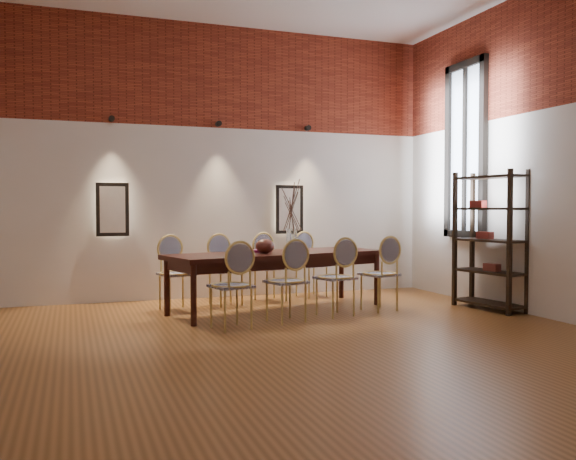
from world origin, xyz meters
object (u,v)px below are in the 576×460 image
object	(u,v)px
chair_far_b	(226,271)
book	(259,251)
chair_near_c	(335,277)
chair_far_c	(271,268)
chair_near_a	(231,286)
dining_table	(278,281)
chair_far_d	(312,265)
chair_near_d	(379,274)
chair_near_b	(286,281)
vase	(292,240)
chair_far_a	(176,274)
bowl	(265,246)
shelving_rack	(490,240)

from	to	relation	value
chair_far_b	book	bearing A→B (deg)	108.69
chair_near_c	chair_far_c	world-z (taller)	same
chair_near_a	chair_near_c	size ratio (longest dim) A/B	1.00
dining_table	chair_far_d	xyz separation A→B (m)	(0.87, 0.98, 0.09)
chair_far_b	chair_far_d	xyz separation A→B (m)	(1.40, 0.35, 0.00)
chair_far_c	chair_far_d	xyz separation A→B (m)	(0.70, 0.17, 0.00)
chair_near_d	dining_table	bearing A→B (deg)	145.49
chair_near_a	chair_near_b	bearing A→B (deg)	0.00
dining_table	vase	size ratio (longest dim) A/B	9.61
chair_far_c	chair_near_d	bearing A→B (deg)	115.86
chair_far_a	chair_near_a	bearing A→B (deg)	90.00
chair_near_a	chair_near_c	xyz separation A→B (m)	(1.40, 0.35, 0.00)
chair_near_d	chair_far_c	bearing A→B (deg)	115.86
chair_far_d	book	world-z (taller)	chair_far_d
chair_far_a	chair_far_c	world-z (taller)	same
chair_far_b	chair_far_c	world-z (taller)	same
chair_far_a	vase	xyz separation A→B (m)	(1.44, -0.41, 0.43)
chair_far_a	bowl	bearing A→B (deg)	137.35
chair_near_b	chair_near_c	size ratio (longest dim) A/B	1.00
dining_table	chair_near_d	xyz separation A→B (m)	(1.23, -0.46, 0.09)
chair_near_d	chair_far_a	xyz separation A→B (m)	(-2.46, 0.92, 0.00)
chair_near_b	chair_near_d	xyz separation A→B (m)	(1.40, 0.35, 0.00)
chair_far_a	book	distance (m)	1.11
dining_table	bowl	size ratio (longest dim) A/B	12.01
dining_table	chair_far_c	distance (m)	0.83
bowl	chair_near_c	bearing A→B (deg)	-36.08
chair_near_c	chair_far_a	xyz separation A→B (m)	(-1.76, 1.09, 0.00)
chair_far_a	book	xyz separation A→B (m)	(1.02, -0.33, 0.30)
chair_near_d	chair_far_c	size ratio (longest dim) A/B	1.00
chair_near_a	chair_far_a	size ratio (longest dim) A/B	1.00
bowl	chair_far_c	bearing A→B (deg)	67.83
chair_far_a	chair_far_d	world-z (taller)	same
chair_near_d	chair_far_b	xyz separation A→B (m)	(-1.76, 1.09, 0.00)
dining_table	chair_near_d	distance (m)	1.32
dining_table	chair_far_d	size ratio (longest dim) A/B	3.07
book	shelving_rack	distance (m)	3.00
chair_far_d	vase	bearing A→B (deg)	40.83
chair_far_b	book	distance (m)	0.67
chair_far_c	vase	distance (m)	0.87
chair_near_d	chair_far_d	world-z (taller)	same
bowl	vase	bearing A→B (deg)	20.48
chair_far_c	book	size ratio (longest dim) A/B	3.62
chair_near_c	book	bearing A→B (deg)	119.90
chair_near_b	chair_far_c	size ratio (longest dim) A/B	1.00
chair_near_a	chair_far_b	xyz separation A→B (m)	(0.34, 1.62, 0.00)
dining_table	book	world-z (taller)	book
chair_near_d	shelving_rack	size ratio (longest dim) A/B	0.52
shelving_rack	chair_far_c	bearing A→B (deg)	137.32
chair_far_b	book	size ratio (longest dim) A/B	3.62
chair_near_b	chair_far_a	xyz separation A→B (m)	(-1.06, 1.27, 0.00)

